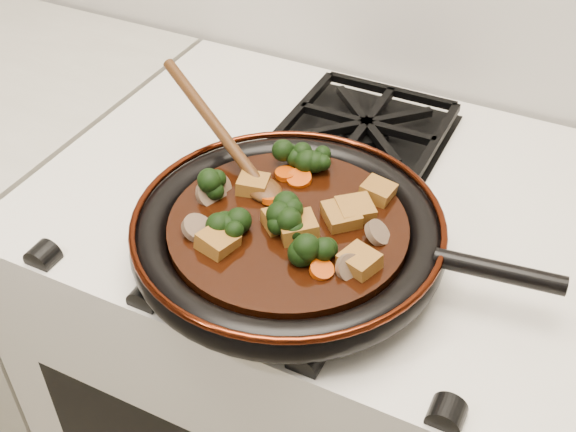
% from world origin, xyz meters
% --- Properties ---
extents(stove, '(0.76, 0.60, 0.90)m').
position_xyz_m(stove, '(0.00, 1.69, 0.45)').
color(stove, silver).
rests_on(stove, ground).
extents(burner_grate_front, '(0.23, 0.23, 0.03)m').
position_xyz_m(burner_grate_front, '(0.00, 1.55, 0.91)').
color(burner_grate_front, black).
rests_on(burner_grate_front, stove).
extents(burner_grate_back, '(0.23, 0.23, 0.03)m').
position_xyz_m(burner_grate_back, '(0.00, 1.83, 0.91)').
color(burner_grate_back, black).
rests_on(burner_grate_back, stove).
extents(skillet, '(0.49, 0.37, 0.05)m').
position_xyz_m(skillet, '(0.02, 1.54, 0.94)').
color(skillet, black).
rests_on(skillet, burner_grate_front).
extents(braising_sauce, '(0.28, 0.28, 0.02)m').
position_xyz_m(braising_sauce, '(0.01, 1.54, 0.95)').
color(braising_sauce, black).
rests_on(braising_sauce, skillet).
extents(tofu_cube_0, '(0.06, 0.06, 0.03)m').
position_xyz_m(tofu_cube_0, '(0.03, 1.53, 0.97)').
color(tofu_cube_0, '#8E5D20').
rests_on(tofu_cube_0, braising_sauce).
extents(tofu_cube_1, '(0.05, 0.05, 0.03)m').
position_xyz_m(tofu_cube_1, '(-0.04, 1.47, 0.97)').
color(tofu_cube_1, '#8E5D20').
rests_on(tofu_cube_1, braising_sauce).
extents(tofu_cube_2, '(0.05, 0.05, 0.02)m').
position_xyz_m(tofu_cube_2, '(0.01, 1.53, 0.97)').
color(tofu_cube_2, '#8E5D20').
rests_on(tofu_cube_2, braising_sauce).
extents(tofu_cube_3, '(0.06, 0.06, 0.02)m').
position_xyz_m(tofu_cube_3, '(0.07, 1.57, 0.97)').
color(tofu_cube_3, '#8E5D20').
rests_on(tofu_cube_3, braising_sauce).
extents(tofu_cube_4, '(0.05, 0.05, 0.02)m').
position_xyz_m(tofu_cube_4, '(0.11, 1.51, 0.97)').
color(tofu_cube_4, '#8E5D20').
rests_on(tofu_cube_4, braising_sauce).
extents(tofu_cube_5, '(0.06, 0.06, 0.03)m').
position_xyz_m(tofu_cube_5, '(0.08, 1.59, 0.97)').
color(tofu_cube_5, '#8E5D20').
rests_on(tofu_cube_5, braising_sauce).
extents(tofu_cube_6, '(0.04, 0.04, 0.02)m').
position_xyz_m(tofu_cube_6, '(-0.05, 1.58, 0.97)').
color(tofu_cube_6, '#8E5D20').
rests_on(tofu_cube_6, braising_sauce).
extents(tofu_cube_7, '(0.04, 0.04, 0.03)m').
position_xyz_m(tofu_cube_7, '(0.09, 1.63, 0.97)').
color(tofu_cube_7, '#8E5D20').
rests_on(tofu_cube_7, braising_sauce).
extents(broccoli_floret_0, '(0.09, 0.09, 0.07)m').
position_xyz_m(broccoli_floret_0, '(0.02, 1.53, 0.97)').
color(broccoli_floret_0, black).
rests_on(broccoli_floret_0, braising_sauce).
extents(broccoli_floret_1, '(0.09, 0.09, 0.07)m').
position_xyz_m(broccoli_floret_1, '(0.07, 1.50, 0.97)').
color(broccoli_floret_1, black).
rests_on(broccoli_floret_1, braising_sauce).
extents(broccoli_floret_2, '(0.07, 0.07, 0.07)m').
position_xyz_m(broccoli_floret_2, '(-0.04, 1.49, 0.97)').
color(broccoli_floret_2, black).
rests_on(broccoli_floret_2, braising_sauce).
extents(broccoli_floret_3, '(0.08, 0.09, 0.07)m').
position_xyz_m(broccoli_floret_3, '(-0.03, 1.65, 0.97)').
color(broccoli_floret_3, black).
rests_on(broccoli_floret_3, braising_sauce).
extents(broccoli_floret_4, '(0.08, 0.09, 0.07)m').
position_xyz_m(broccoli_floret_4, '(-0.08, 1.55, 0.97)').
color(broccoli_floret_4, black).
rests_on(broccoli_floret_4, braising_sauce).
extents(broccoli_floret_5, '(0.08, 0.09, 0.06)m').
position_xyz_m(broccoli_floret_5, '(-0.00, 1.65, 0.97)').
color(broccoli_floret_5, black).
rests_on(broccoli_floret_5, braising_sauce).
extents(carrot_coin_0, '(0.03, 0.03, 0.02)m').
position_xyz_m(carrot_coin_0, '(0.08, 1.48, 0.96)').
color(carrot_coin_0, '#B83905').
rests_on(carrot_coin_0, braising_sauce).
extents(carrot_coin_1, '(0.03, 0.03, 0.01)m').
position_xyz_m(carrot_coin_1, '(-0.03, 1.62, 0.96)').
color(carrot_coin_1, '#B83905').
rests_on(carrot_coin_1, braising_sauce).
extents(carrot_coin_2, '(0.03, 0.03, 0.02)m').
position_xyz_m(carrot_coin_2, '(-0.02, 1.57, 0.96)').
color(carrot_coin_2, '#B83905').
rests_on(carrot_coin_2, braising_sauce).
extents(carrot_coin_3, '(0.03, 0.03, 0.01)m').
position_xyz_m(carrot_coin_3, '(-0.01, 1.62, 0.96)').
color(carrot_coin_3, '#B83905').
rests_on(carrot_coin_3, braising_sauce).
extents(mushroom_slice_0, '(0.04, 0.05, 0.03)m').
position_xyz_m(mushroom_slice_0, '(-0.09, 1.54, 0.97)').
color(mushroom_slice_0, brown).
rests_on(mushroom_slice_0, braising_sauce).
extents(mushroom_slice_1, '(0.04, 0.04, 0.03)m').
position_xyz_m(mushroom_slice_1, '(-0.09, 1.56, 0.97)').
color(mushroom_slice_1, brown).
rests_on(mushroom_slice_1, braising_sauce).
extents(mushroom_slice_2, '(0.04, 0.04, 0.03)m').
position_xyz_m(mushroom_slice_2, '(-0.07, 1.48, 0.97)').
color(mushroom_slice_2, brown).
rests_on(mushroom_slice_2, braising_sauce).
extents(mushroom_slice_3, '(0.04, 0.04, 0.03)m').
position_xyz_m(mushroom_slice_3, '(0.11, 1.50, 0.97)').
color(mushroom_slice_3, brown).
rests_on(mushroom_slice_3, braising_sauce).
extents(mushroom_slice_4, '(0.03, 0.04, 0.03)m').
position_xyz_m(mushroom_slice_4, '(0.11, 1.56, 0.97)').
color(mushroom_slice_4, brown).
rests_on(mushroom_slice_4, braising_sauce).
extents(wooden_spoon, '(0.14, 0.09, 0.24)m').
position_xyz_m(wooden_spoon, '(-0.09, 1.61, 0.98)').
color(wooden_spoon, '#40230D').
rests_on(wooden_spoon, braising_sauce).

